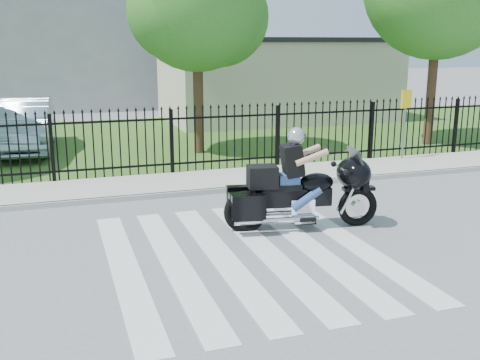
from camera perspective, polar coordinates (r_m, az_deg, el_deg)
name	(u,v)px	position (r m, az deg, el deg)	size (l,w,h in m)	color
ground	(245,255)	(9.54, 0.55, -7.63)	(120.00, 120.00, 0.00)	slate
crosswalk	(245,255)	(9.54, 0.55, -7.59)	(5.00, 5.50, 0.01)	silver
sidewalk	(181,183)	(14.13, -6.04, -0.32)	(40.00, 2.00, 0.12)	#ADAAA3
curb	(190,193)	(13.18, -5.10, -1.32)	(40.00, 0.12, 0.12)	#ADAAA3
grass_strip	(139,140)	(20.89, -10.20, 4.00)	(40.00, 12.00, 0.02)	#33591E
iron_fence	(172,143)	(14.91, -6.95, 3.72)	(26.00, 0.04, 1.80)	black
tree_mid	(197,3)	(17.98, -4.42, 17.51)	(4.20, 4.20, 6.78)	#382316
building_low	(277,81)	(26.38, 3.73, 9.99)	(10.00, 6.00, 3.50)	beige
building_low_roof	(277,40)	(26.32, 3.80, 14.01)	(10.20, 6.20, 0.20)	black
motorcycle_rider	(298,187)	(10.70, 5.94, -0.71)	(3.01, 1.29, 2.00)	black
parked_car	(22,125)	(19.60, -21.27, 5.20)	(1.81, 5.20, 1.71)	#96ABBD
traffic_sign	(405,110)	(17.26, 16.46, 6.86)	(0.43, 0.17, 2.03)	slate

